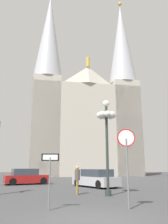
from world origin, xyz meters
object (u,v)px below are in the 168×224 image
Objects in this scene: cathedral at (85,112)px; stop_sign at (127,152)px; parked_car_far_silver at (96,179)px; parked_car_near_red at (26,177)px; street_lamp at (107,124)px; pedestrian_walking at (77,177)px; one_way_arrow_sign at (50,172)px.

stop_sign is at bearing -88.80° from cathedral.
cathedral is 7.90× the size of parked_car_far_silver.
stop_sign is 14.70m from parked_car_near_red.
street_lamp is 6.61m from parked_car_far_silver.
street_lamp is (-0.28, 4.14, 1.92)m from stop_sign.
pedestrian_walking is at bearing 113.04° from stop_sign.
cathedral reaches higher than street_lamp.
cathedral is 34.38m from one_way_arrow_sign.
stop_sign is 0.72× the size of parked_car_far_silver.
one_way_arrow_sign is 10.27m from parked_car_far_silver.
stop_sign is at bearing 2.77° from one_way_arrow_sign.
parked_car_far_silver is 2.66× the size of pedestrian_walking.
one_way_arrow_sign is 5.83m from street_lamp.
pedestrian_walking is (-1.51, -4.95, 0.35)m from parked_car_far_silver.
parked_car_far_silver is (-0.53, 9.75, -1.56)m from stop_sign.
pedestrian_walking reaches higher than parked_car_far_silver.
parked_car_far_silver is (-0.25, 5.62, -3.48)m from street_lamp.
pedestrian_walking reaches higher than parked_car_near_red.
stop_sign reaches higher than one_way_arrow_sign.
one_way_arrow_sign is 5.09m from pedestrian_walking.
parked_car_far_silver is at bearing -26.64° from parked_car_near_red.
stop_sign is 1.90× the size of pedestrian_walking.
street_lamp is at bearing -87.45° from parked_car_far_silver.
parked_car_far_silver is at bearing 72.99° from pedestrian_walking.
one_way_arrow_sign is 13.60m from parked_car_near_red.
parked_car_near_red is (-6.56, 8.78, -3.47)m from street_lamp.
parked_car_near_red is 1.00× the size of parked_car_far_silver.
pedestrian_walking is (-1.36, -27.80, -10.58)m from cathedral.
street_lamp is (2.87, 4.29, 2.72)m from one_way_arrow_sign.
stop_sign is (0.68, -32.60, -9.37)m from cathedral.
pedestrian_walking is at bearing -92.80° from cathedral.
street_lamp is 3.65m from pedestrian_walking.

